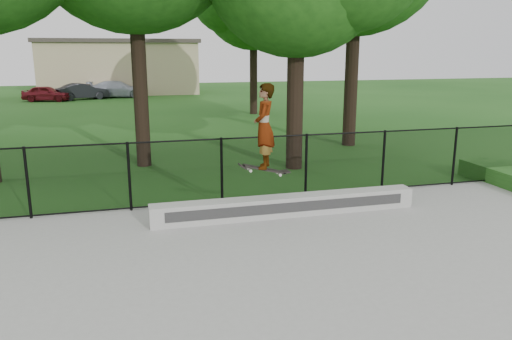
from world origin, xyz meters
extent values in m
cube|color=#B7B6B1|center=(1.14, 4.70, 0.27)|extent=(5.64, 0.40, 0.42)
imported|color=maroon|center=(-6.99, 32.43, 0.54)|extent=(3.36, 1.98, 1.08)
imported|color=black|center=(-4.66, 33.08, 0.58)|extent=(3.42, 2.27, 1.16)
imported|color=#ABB2C2|center=(-2.24, 34.17, 0.61)|extent=(4.11, 2.29, 1.23)
cube|color=black|center=(0.55, 4.41, 1.16)|extent=(0.82, 0.23, 0.22)
imported|color=#BFE5FB|center=(0.55, 4.41, 2.00)|extent=(0.58, 0.70, 1.64)
cylinder|color=black|center=(-4.00, 5.90, 0.81)|extent=(0.06, 0.06, 1.50)
cylinder|color=black|center=(-2.00, 5.90, 0.81)|extent=(0.06, 0.06, 1.50)
cylinder|color=black|center=(0.00, 5.90, 0.81)|extent=(0.06, 0.06, 1.50)
cylinder|color=black|center=(2.00, 5.90, 0.81)|extent=(0.06, 0.06, 1.50)
cylinder|color=black|center=(4.00, 5.90, 0.81)|extent=(0.06, 0.06, 1.50)
cylinder|color=black|center=(6.00, 5.90, 0.81)|extent=(0.06, 0.06, 1.50)
cylinder|color=black|center=(0.00, 5.90, 1.53)|extent=(16.00, 0.04, 0.04)
cylinder|color=black|center=(0.00, 5.90, 0.11)|extent=(16.00, 0.04, 0.04)
cube|color=black|center=(0.00, 5.90, 0.81)|extent=(16.00, 0.01, 1.50)
cylinder|color=black|center=(-1.50, 10.50, 2.63)|extent=(0.44, 0.44, 5.26)
cylinder|color=black|center=(6.00, 12.00, 2.65)|extent=(0.44, 0.44, 5.31)
cylinder|color=black|center=(2.80, 9.00, 2.19)|extent=(0.44, 0.44, 4.37)
cylinder|color=black|center=(5.00, 22.00, 2.34)|extent=(0.44, 0.44, 4.67)
cube|color=tan|center=(-2.00, 38.00, 2.00)|extent=(12.00, 6.00, 4.00)
cube|color=#3F3833|center=(-2.00, 38.00, 4.15)|extent=(12.40, 6.40, 0.30)
camera|label=1|loc=(-2.07, -4.71, 3.42)|focal=35.00mm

